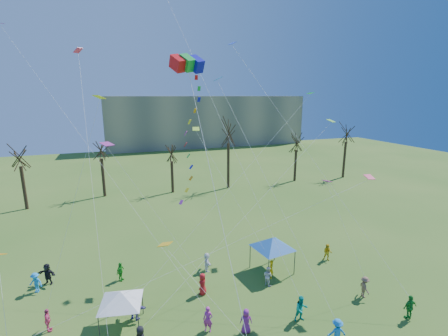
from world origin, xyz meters
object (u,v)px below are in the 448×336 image
object	(u,v)px
canopy_tent_white	(121,297)
big_box_kite	(195,142)
canopy_tent_blue	(272,243)
distant_building	(207,121)

from	to	relation	value
canopy_tent_white	big_box_kite	bearing A→B (deg)	-22.41
big_box_kite	canopy_tent_white	xyz separation A→B (m)	(-4.73, 1.95, -10.26)
canopy_tent_white	canopy_tent_blue	distance (m)	13.00
distant_building	big_box_kite	size ratio (longest dim) A/B	3.63
big_box_kite	canopy_tent_white	world-z (taller)	big_box_kite
big_box_kite	canopy_tent_white	bearing A→B (deg)	157.59
distant_building	canopy_tent_white	size ratio (longest dim) A/B	16.62
distant_building	canopy_tent_white	world-z (taller)	distant_building
big_box_kite	canopy_tent_white	distance (m)	11.47
distant_building	canopy_tent_blue	size ratio (longest dim) A/B	14.25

